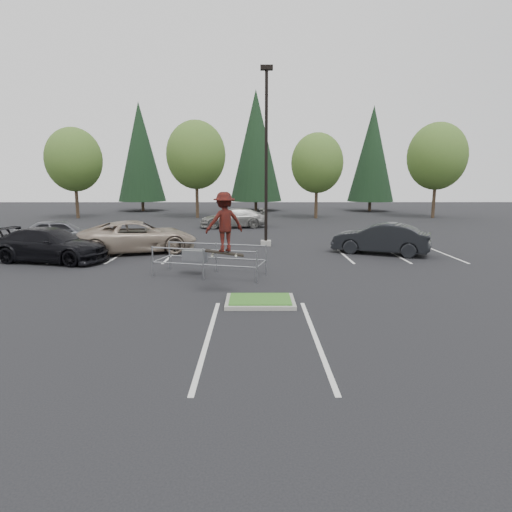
{
  "coord_description": "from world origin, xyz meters",
  "views": [
    {
      "loc": [
        -0.18,
        -13.19,
        3.93
      ],
      "look_at": [
        -0.13,
        1.5,
        1.27
      ],
      "focal_mm": 30.0,
      "sensor_mm": 36.0,
      "label": 1
    }
  ],
  "objects_px": {
    "skateboarder": "(224,222)",
    "decid_c": "(317,165)",
    "decid_b": "(196,157)",
    "light_pole": "(266,168)",
    "conif_a": "(140,152)",
    "car_r_charc": "(381,238)",
    "conif_b": "(256,146)",
    "car_l_tan": "(137,237)",
    "decid_a": "(74,162)",
    "car_l_grey": "(60,233)",
    "car_l_black": "(49,245)",
    "car_far_silver": "(234,218)",
    "conif_c": "(372,154)",
    "cart_corral": "(198,256)",
    "decid_d": "(437,158)"
  },
  "relations": [
    {
      "from": "conif_c",
      "to": "decid_a",
      "type": "bearing_deg",
      "value": -163.52
    },
    {
      "from": "car_l_tan",
      "to": "car_l_black",
      "type": "bearing_deg",
      "value": 109.18
    },
    {
      "from": "conif_a",
      "to": "skateboarder",
      "type": "height_order",
      "value": "conif_a"
    },
    {
      "from": "car_far_silver",
      "to": "cart_corral",
      "type": "bearing_deg",
      "value": -11.36
    },
    {
      "from": "decid_b",
      "to": "car_l_grey",
      "type": "distance_m",
      "value": 20.49
    },
    {
      "from": "decid_d",
      "to": "car_l_grey",
      "type": "bearing_deg",
      "value": -147.44
    },
    {
      "from": "decid_c",
      "to": "decid_d",
      "type": "bearing_deg",
      "value": 2.39
    },
    {
      "from": "decid_d",
      "to": "conif_b",
      "type": "bearing_deg",
      "value": 150.53
    },
    {
      "from": "light_pole",
      "to": "conif_a",
      "type": "relative_size",
      "value": 0.78
    },
    {
      "from": "conif_c",
      "to": "car_l_tan",
      "type": "relative_size",
      "value": 2.03
    },
    {
      "from": "decid_b",
      "to": "car_l_tan",
      "type": "bearing_deg",
      "value": -91.34
    },
    {
      "from": "decid_b",
      "to": "decid_c",
      "type": "xyz_separation_m",
      "value": [
        12.0,
        -0.7,
        -0.79
      ]
    },
    {
      "from": "decid_c",
      "to": "decid_b",
      "type": "bearing_deg",
      "value": 176.66
    },
    {
      "from": "conif_c",
      "to": "conif_a",
      "type": "bearing_deg",
      "value": 178.98
    },
    {
      "from": "car_far_silver",
      "to": "car_l_black",
      "type": "bearing_deg",
      "value": -38.58
    },
    {
      "from": "decid_d",
      "to": "car_l_black",
      "type": "distance_m",
      "value": 36.8
    },
    {
      "from": "light_pole",
      "to": "car_far_silver",
      "type": "height_order",
      "value": "light_pole"
    },
    {
      "from": "cart_corral",
      "to": "skateboarder",
      "type": "xyz_separation_m",
      "value": [
        1.29,
        -3.13,
        1.71
      ]
    },
    {
      "from": "decid_a",
      "to": "skateboarder",
      "type": "relative_size",
      "value": 4.11
    },
    {
      "from": "decid_b",
      "to": "skateboarder",
      "type": "bearing_deg",
      "value": -80.75
    },
    {
      "from": "light_pole",
      "to": "decid_a",
      "type": "bearing_deg",
      "value": 135.75
    },
    {
      "from": "decid_a",
      "to": "car_l_grey",
      "type": "distance_m",
      "value": 20.21
    },
    {
      "from": "conif_c",
      "to": "decid_b",
      "type": "bearing_deg",
      "value": -155.86
    },
    {
      "from": "conif_b",
      "to": "car_l_tan",
      "type": "bearing_deg",
      "value": -101.88
    },
    {
      "from": "car_l_tan",
      "to": "skateboarder",
      "type": "bearing_deg",
      "value": -165.71
    },
    {
      "from": "decid_b",
      "to": "car_r_charc",
      "type": "height_order",
      "value": "decid_b"
    },
    {
      "from": "conif_a",
      "to": "car_r_charc",
      "type": "distance_m",
      "value": 37.57
    },
    {
      "from": "car_l_black",
      "to": "car_far_silver",
      "type": "xyz_separation_m",
      "value": [
        8.15,
        14.5,
        -0.03
      ]
    },
    {
      "from": "light_pole",
      "to": "decid_c",
      "type": "height_order",
      "value": "light_pole"
    },
    {
      "from": "skateboarder",
      "to": "decid_a",
      "type": "bearing_deg",
      "value": -83.12
    },
    {
      "from": "decid_b",
      "to": "skateboarder",
      "type": "relative_size",
      "value": 4.45
    },
    {
      "from": "decid_b",
      "to": "decid_c",
      "type": "relative_size",
      "value": 1.15
    },
    {
      "from": "skateboarder",
      "to": "decid_c",
      "type": "bearing_deg",
      "value": -127.19
    },
    {
      "from": "car_l_tan",
      "to": "car_r_charc",
      "type": "relative_size",
      "value": 1.24
    },
    {
      "from": "car_l_tan",
      "to": "car_r_charc",
      "type": "height_order",
      "value": "car_l_tan"
    },
    {
      "from": "cart_corral",
      "to": "decid_c",
      "type": "bearing_deg",
      "value": 86.54
    },
    {
      "from": "decid_d",
      "to": "cart_corral",
      "type": "distance_m",
      "value": 33.65
    },
    {
      "from": "car_l_grey",
      "to": "skateboarder",
      "type": "bearing_deg",
      "value": -155.07
    },
    {
      "from": "decid_b",
      "to": "car_l_black",
      "type": "bearing_deg",
      "value": -99.62
    },
    {
      "from": "light_pole",
      "to": "car_l_black",
      "type": "distance_m",
      "value": 12.22
    },
    {
      "from": "conif_a",
      "to": "conif_b",
      "type": "distance_m",
      "value": 14.03
    },
    {
      "from": "conif_b",
      "to": "car_l_tan",
      "type": "xyz_separation_m",
      "value": [
        -6.5,
        -30.91,
        -6.99
      ]
    },
    {
      "from": "cart_corral",
      "to": "conif_a",
      "type": "bearing_deg",
      "value": 122.59
    },
    {
      "from": "decid_a",
      "to": "car_r_charc",
      "type": "relative_size",
      "value": 1.8
    },
    {
      "from": "decid_c",
      "to": "car_l_tan",
      "type": "xyz_separation_m",
      "value": [
        -12.49,
        -20.24,
        -4.4
      ]
    },
    {
      "from": "decid_a",
      "to": "conif_c",
      "type": "xyz_separation_m",
      "value": [
        32.01,
        9.47,
        1.26
      ]
    },
    {
      "from": "light_pole",
      "to": "car_l_black",
      "type": "height_order",
      "value": "light_pole"
    },
    {
      "from": "decid_c",
      "to": "car_l_black",
      "type": "bearing_deg",
      "value": -125.0
    },
    {
      "from": "decid_a",
      "to": "car_far_silver",
      "type": "bearing_deg",
      "value": -27.83
    },
    {
      "from": "decid_a",
      "to": "car_r_charc",
      "type": "height_order",
      "value": "decid_a"
    }
  ]
}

